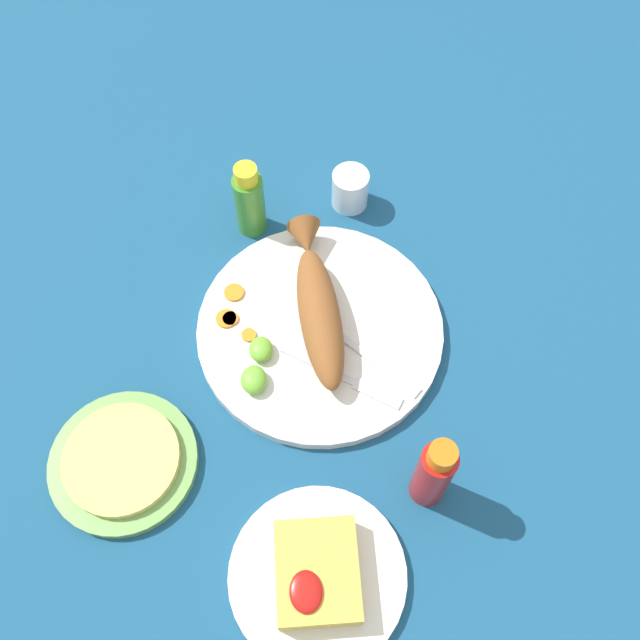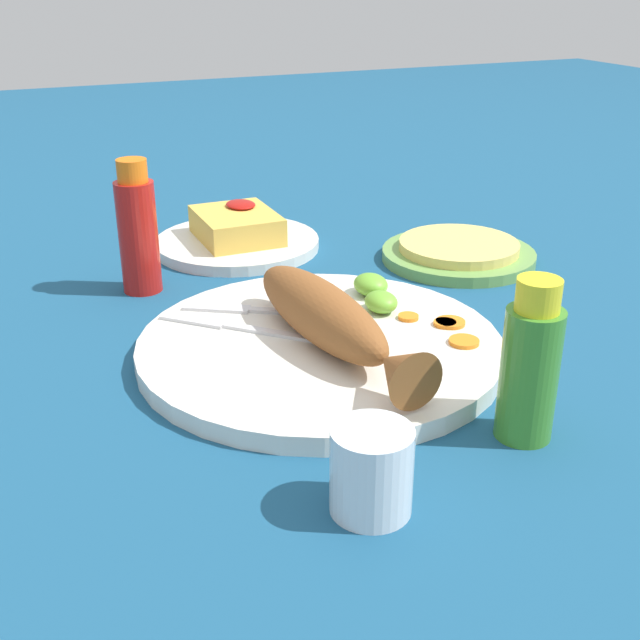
% 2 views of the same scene
% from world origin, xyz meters
% --- Properties ---
extents(ground_plane, '(4.00, 4.00, 0.00)m').
position_xyz_m(ground_plane, '(0.00, 0.00, 0.00)').
color(ground_plane, navy).
extents(main_plate, '(0.35, 0.35, 0.02)m').
position_xyz_m(main_plate, '(0.00, 0.00, 0.01)').
color(main_plate, silver).
rests_on(main_plate, ground_plane).
extents(fried_fish, '(0.28, 0.08, 0.06)m').
position_xyz_m(fried_fish, '(-0.02, -0.00, 0.05)').
color(fried_fish, brown).
rests_on(fried_fish, main_plate).
extents(fork_near, '(0.14, 0.14, 0.00)m').
position_xyz_m(fork_near, '(0.06, 0.07, 0.02)').
color(fork_near, silver).
rests_on(fork_near, main_plate).
extents(fork_far, '(0.11, 0.16, 0.00)m').
position_xyz_m(fork_far, '(0.09, 0.03, 0.02)').
color(fork_far, silver).
rests_on(fork_far, main_plate).
extents(carrot_slice_near, '(0.03, 0.03, 0.00)m').
position_xyz_m(carrot_slice_near, '(-0.06, -0.12, 0.02)').
color(carrot_slice_near, orange).
rests_on(carrot_slice_near, main_plate).
extents(carrot_slice_mid, '(0.03, 0.03, 0.00)m').
position_xyz_m(carrot_slice_mid, '(-0.02, -0.13, 0.02)').
color(carrot_slice_mid, orange).
rests_on(carrot_slice_mid, main_plate).
extents(carrot_slice_far, '(0.02, 0.02, 0.00)m').
position_xyz_m(carrot_slice_far, '(0.01, -0.10, 0.02)').
color(carrot_slice_far, orange).
rests_on(carrot_slice_far, main_plate).
extents(carrot_slice_extra, '(0.02, 0.02, 0.00)m').
position_xyz_m(carrot_slice_extra, '(-0.02, -0.13, 0.02)').
color(carrot_slice_extra, orange).
rests_on(carrot_slice_extra, main_plate).
extents(lime_wedge_main, '(0.04, 0.03, 0.02)m').
position_xyz_m(lime_wedge_main, '(0.04, -0.09, 0.03)').
color(lime_wedge_main, '#6BB233').
rests_on(lime_wedge_main, main_plate).
extents(lime_wedge_side, '(0.04, 0.04, 0.02)m').
position_xyz_m(lime_wedge_side, '(0.08, -0.10, 0.03)').
color(lime_wedge_side, '#6BB233').
rests_on(lime_wedge_side, main_plate).
extents(hot_sauce_bottle_red, '(0.05, 0.05, 0.15)m').
position_xyz_m(hot_sauce_bottle_red, '(0.24, 0.12, 0.07)').
color(hot_sauce_bottle_red, '#B21914').
rests_on(hot_sauce_bottle_red, ground_plane).
extents(hot_sauce_bottle_green, '(0.05, 0.05, 0.14)m').
position_xyz_m(hot_sauce_bottle_green, '(-0.20, -0.09, 0.06)').
color(hot_sauce_bottle_green, '#3D8428').
rests_on(hot_sauce_bottle_green, ground_plane).
extents(salt_cup, '(0.06, 0.06, 0.06)m').
position_xyz_m(salt_cup, '(-0.23, 0.06, 0.03)').
color(salt_cup, silver).
rests_on(salt_cup, ground_plane).
extents(side_plate_fries, '(0.22, 0.22, 0.01)m').
position_xyz_m(side_plate_fries, '(0.34, -0.03, 0.01)').
color(side_plate_fries, silver).
rests_on(side_plate_fries, ground_plane).
extents(fries_pile, '(0.12, 0.10, 0.04)m').
position_xyz_m(fries_pile, '(0.34, -0.03, 0.03)').
color(fries_pile, gold).
rests_on(fries_pile, side_plate_fries).
extents(tortilla_plate, '(0.20, 0.20, 0.01)m').
position_xyz_m(tortilla_plate, '(0.18, -0.27, 0.01)').
color(tortilla_plate, '#6B9E4C').
rests_on(tortilla_plate, ground_plane).
extents(tortilla_stack, '(0.15, 0.15, 0.01)m').
position_xyz_m(tortilla_stack, '(0.18, -0.27, 0.02)').
color(tortilla_stack, '#E0C666').
rests_on(tortilla_stack, tortilla_plate).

